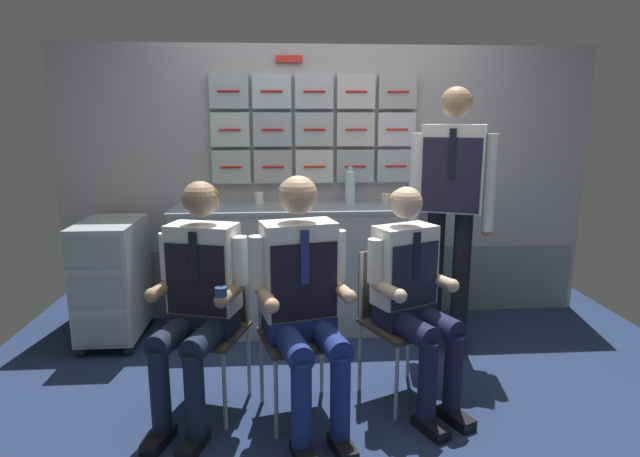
# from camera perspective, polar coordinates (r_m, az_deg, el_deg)

# --- Properties ---
(ground) EXTENTS (4.80, 4.80, 0.04)m
(ground) POSITION_cam_1_polar(r_m,az_deg,el_deg) (3.24, 3.09, -18.17)
(ground) COLOR navy
(galley_bulkhead) EXTENTS (4.20, 0.14, 2.15)m
(galley_bulkhead) POSITION_cam_1_polar(r_m,az_deg,el_deg) (4.20, 0.76, 4.89)
(galley_bulkhead) COLOR #A9A5AB
(galley_bulkhead) RESTS_ON ground
(galley_counter) EXTENTS (1.99, 0.53, 0.96)m
(galley_counter) POSITION_cam_1_polar(r_m,az_deg,el_deg) (4.03, -1.44, -4.25)
(galley_counter) COLOR #949EA9
(galley_counter) RESTS_ON ground
(service_trolley) EXTENTS (0.40, 0.65, 0.89)m
(service_trolley) POSITION_cam_1_polar(r_m,az_deg,el_deg) (4.07, -21.65, -4.99)
(service_trolley) COLOR black
(service_trolley) RESTS_ON ground
(folding_chair_left) EXTENTS (0.50, 0.50, 0.86)m
(folding_chair_left) POSITION_cam_1_polar(r_m,az_deg,el_deg) (3.05, -11.69, -8.94)
(folding_chair_left) COLOR #A8AAAF
(folding_chair_left) RESTS_ON ground
(crew_member_left) EXTENTS (0.52, 0.68, 1.28)m
(crew_member_left) POSITION_cam_1_polar(r_m,az_deg,el_deg) (2.85, -13.16, -6.64)
(crew_member_left) COLOR black
(crew_member_left) RESTS_ON ground
(folding_chair_right) EXTENTS (0.48, 0.48, 0.86)m
(folding_chair_right) POSITION_cam_1_polar(r_m,az_deg,el_deg) (2.93, -2.69, -9.59)
(folding_chair_right) COLOR #A8AAAF
(folding_chair_right) RESTS_ON ground
(crew_member_right) EXTENTS (0.54, 0.69, 1.32)m
(crew_member_right) POSITION_cam_1_polar(r_m,az_deg,el_deg) (2.71, -1.85, -6.73)
(crew_member_right) COLOR black
(crew_member_right) RESTS_ON ground
(folding_chair_by_counter) EXTENTS (0.53, 0.53, 0.86)m
(folding_chair_by_counter) POSITION_cam_1_polar(r_m,az_deg,el_deg) (3.11, 8.11, -8.35)
(folding_chair_by_counter) COLOR #A8AAAF
(folding_chair_by_counter) RESTS_ON ground
(crew_member_by_counter) EXTENTS (0.54, 0.65, 1.24)m
(crew_member_by_counter) POSITION_cam_1_polar(r_m,az_deg,el_deg) (2.94, 10.11, -6.54)
(crew_member_by_counter) COLOR black
(crew_member_by_counter) RESTS_ON ground
(crew_member_standing) EXTENTS (0.52, 0.38, 1.80)m
(crew_member_standing) POSITION_cam_1_polar(r_m,az_deg,el_deg) (3.61, 14.12, 3.59)
(crew_member_standing) COLOR black
(crew_member_standing) RESTS_ON ground
(water_bottle_tall) EXTENTS (0.08, 0.08, 0.28)m
(water_bottle_tall) POSITION_cam_1_polar(r_m,az_deg,el_deg) (4.04, 3.30, 4.63)
(water_bottle_tall) COLOR silver
(water_bottle_tall) RESTS_ON galley_counter
(sparkling_bottle_green) EXTENTS (0.07, 0.07, 0.25)m
(sparkling_bottle_green) POSITION_cam_1_polar(r_m,az_deg,el_deg) (3.92, 10.12, 3.99)
(sparkling_bottle_green) COLOR silver
(sparkling_bottle_green) RESTS_ON galley_counter
(coffee_cup_spare) EXTENTS (0.07, 0.07, 0.09)m
(coffee_cup_spare) POSITION_cam_1_polar(r_m,az_deg,el_deg) (4.06, -6.68, 3.36)
(coffee_cup_spare) COLOR white
(coffee_cup_spare) RESTS_ON galley_counter
(paper_cup_blue) EXTENTS (0.07, 0.07, 0.06)m
(paper_cup_blue) POSITION_cam_1_polar(r_m,az_deg,el_deg) (4.00, -11.42, 2.87)
(paper_cup_blue) COLOR white
(paper_cup_blue) RESTS_ON galley_counter
(paper_cup_tan) EXTENTS (0.07, 0.07, 0.08)m
(paper_cup_tan) POSITION_cam_1_polar(r_m,az_deg,el_deg) (4.07, 7.19, 3.29)
(paper_cup_tan) COLOR beige
(paper_cup_tan) RESTS_ON galley_counter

